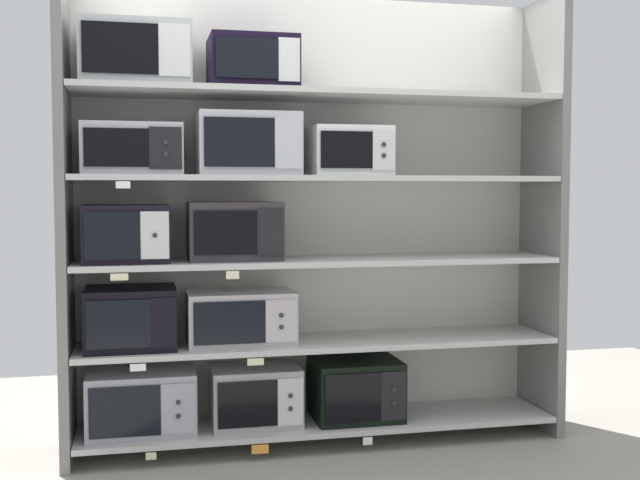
{
  "coord_description": "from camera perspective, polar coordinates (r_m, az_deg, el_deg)",
  "views": [
    {
      "loc": [
        -0.96,
        -4.25,
        1.39
      ],
      "look_at": [
        0.0,
        0.0,
        1.12
      ],
      "focal_mm": 44.81,
      "sensor_mm": 36.0,
      "label": 1
    }
  ],
  "objects": [
    {
      "name": "back_panel",
      "position": [
        4.62,
        -0.73,
        1.73
      ],
      "size": [
        2.81,
        0.04,
        2.5
      ],
      "primitive_type": "cube",
      "color": "beige",
      "rests_on": "ground"
    },
    {
      "name": "microwave_8",
      "position": [
        4.29,
        -5.24,
        6.8
      ],
      "size": [
        0.53,
        0.43,
        0.33
      ],
      "color": "#B7B7BE",
      "rests_on": "shelf_3"
    },
    {
      "name": "shelf_3",
      "position": [
        4.35,
        0.0,
        4.41
      ],
      "size": [
        2.61,
        0.49,
        0.03
      ],
      "primitive_type": "cube",
      "color": "beige"
    },
    {
      "name": "microwave_0",
      "position": [
        4.38,
        -12.64,
        -11.19
      ],
      "size": [
        0.56,
        0.39,
        0.33
      ],
      "color": "#9D9CA8",
      "rests_on": "shelf_0"
    },
    {
      "name": "price_tag_1",
      "position": [
        4.25,
        -4.29,
        -14.68
      ],
      "size": [
        0.09,
        0.0,
        0.05
      ],
      "primitive_type": "cube",
      "color": "orange"
    },
    {
      "name": "price_tag_6",
      "position": [
        4.04,
        -6.26,
        -2.5
      ],
      "size": [
        0.07,
        0.0,
        0.04
      ],
      "primitive_type": "cube",
      "color": "beige"
    },
    {
      "name": "price_tag_5",
      "position": [
        4.02,
        -14.14,
        -2.58
      ],
      "size": [
        0.09,
        0.0,
        0.03
      ],
      "primitive_type": "cube",
      "color": "beige"
    },
    {
      "name": "microwave_1",
      "position": [
        4.43,
        -4.63,
        -11.03
      ],
      "size": [
        0.48,
        0.34,
        0.32
      ],
      "color": "#A1A0A1",
      "rests_on": "shelf_0"
    },
    {
      "name": "shelf_1",
      "position": [
        4.43,
        0.0,
        -7.32
      ],
      "size": [
        2.61,
        0.49,
        0.03
      ],
      "primitive_type": "cube",
      "color": "beige"
    },
    {
      "name": "shelf_2",
      "position": [
        4.37,
        0.0,
        -1.5
      ],
      "size": [
        2.61,
        0.49,
        0.03
      ],
      "primitive_type": "cube",
      "color": "beige"
    },
    {
      "name": "price_tag_7",
      "position": [
        4.0,
        -13.88,
        3.85
      ],
      "size": [
        0.07,
        0.0,
        0.04
      ],
      "primitive_type": "cube",
      "color": "white"
    },
    {
      "name": "microwave_4",
      "position": [
        4.33,
        -5.7,
        -5.51
      ],
      "size": [
        0.57,
        0.35,
        0.28
      ],
      "color": "#BAB1B7",
      "rests_on": "shelf_1"
    },
    {
      "name": "microwave_9",
      "position": [
        4.39,
        2.0,
        6.33
      ],
      "size": [
        0.43,
        0.4,
        0.27
      ],
      "color": "white",
      "rests_on": "shelf_3"
    },
    {
      "name": "microwave_10",
      "position": [
        4.3,
        -13.03,
        12.72
      ],
      "size": [
        0.55,
        0.42,
        0.32
      ],
      "color": "#9FA5A4",
      "rests_on": "shelf_4"
    },
    {
      "name": "microwave_5",
      "position": [
        4.25,
        -13.64,
        0.46
      ],
      "size": [
        0.43,
        0.42,
        0.3
      ],
      "color": "black",
      "rests_on": "shelf_2"
    },
    {
      "name": "microwave_3",
      "position": [
        4.29,
        -13.36,
        -5.42
      ],
      "size": [
        0.46,
        0.41,
        0.32
      ],
      "color": "black",
      "rests_on": "shelf_1"
    },
    {
      "name": "upright_left",
      "position": [
        4.27,
        -17.79,
        1.42
      ],
      "size": [
        0.05,
        0.49,
        2.5
      ],
      "primitive_type": "cube",
      "color": "slate",
      "rests_on": "ground"
    },
    {
      "name": "microwave_6",
      "position": [
        4.28,
        -6.14,
        0.64
      ],
      "size": [
        0.49,
        0.35,
        0.31
      ],
      "color": "#322D34",
      "rests_on": "shelf_2"
    },
    {
      "name": "price_tag_4",
      "position": [
        4.13,
        -4.62,
        -8.67
      ],
      "size": [
        0.09,
        0.0,
        0.04
      ],
      "primitive_type": "cube",
      "color": "beige"
    },
    {
      "name": "shelf_0",
      "position": [
        4.54,
        0.0,
        -12.91
      ],
      "size": [
        2.61,
        0.49,
        0.03
      ],
      "primitive_type": "cube",
      "color": "beige",
      "rests_on": "ground"
    },
    {
      "name": "price_tag_2",
      "position": [
        4.37,
        3.42,
        -14.14
      ],
      "size": [
        0.05,
        0.0,
        0.04
      ],
      "primitive_type": "cube",
      "color": "white"
    },
    {
      "name": "microwave_2",
      "position": [
        4.54,
        2.57,
        -10.58
      ],
      "size": [
        0.48,
        0.4,
        0.33
      ],
      "color": "black",
      "rests_on": "shelf_0"
    },
    {
      "name": "shelf_4",
      "position": [
        4.38,
        0.0,
        10.31
      ],
      "size": [
        2.61,
        0.49,
        0.03
      ],
      "primitive_type": "cube",
      "color": "beige"
    },
    {
      "name": "price_tag_0",
      "position": [
        4.21,
        -11.98,
        -14.87
      ],
      "size": [
        0.05,
        0.0,
        0.04
      ],
      "primitive_type": "cube",
      "color": "beige"
    },
    {
      "name": "microwave_11",
      "position": [
        4.34,
        -4.85,
        12.41
      ],
      "size": [
        0.46,
        0.38,
        0.28
      ],
      "color": "black",
      "rests_on": "shelf_4"
    },
    {
      "name": "upright_right",
      "position": [
        4.83,
        15.65,
        1.68
      ],
      "size": [
        0.05,
        0.49,
        2.5
      ],
      "primitive_type": "cube",
      "color": "slate",
      "rests_on": "ground"
    },
    {
      "name": "microwave_7",
      "position": [
        4.25,
        -13.25,
        6.32
      ],
      "size": [
        0.5,
        0.36,
        0.26
      ],
      "color": "#B8B4BE",
      "rests_on": "shelf_3"
    },
    {
      "name": "price_tag_3",
      "position": [
        4.09,
        -12.87,
        -8.87
      ],
      "size": [
        0.08,
        0.0,
        0.04
      ],
      "primitive_type": "cube",
      "color": "white"
    }
  ]
}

